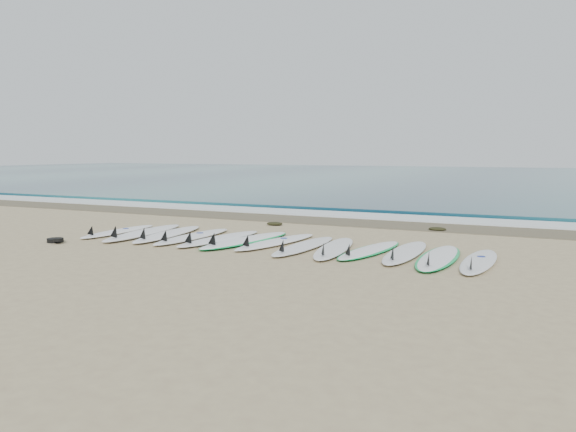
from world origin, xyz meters
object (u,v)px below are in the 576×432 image
at_px(surfboard_6, 274,242).
at_px(leash_coil, 56,240).
at_px(surfboard_0, 117,231).
at_px(surfboard_12, 479,261).

height_order(surfboard_6, leash_coil, surfboard_6).
bearing_deg(surfboard_6, leash_coil, -147.90).
bearing_deg(surfboard_6, surfboard_0, -167.43).
xyz_separation_m(surfboard_0, leash_coil, (-0.24, -1.49, -0.00)).
distance_m(surfboard_6, leash_coil, 4.43).
xyz_separation_m(surfboard_12, leash_coil, (-7.99, -1.34, -0.00)).
xyz_separation_m(surfboard_0, surfboard_6, (3.86, 0.18, 0.00)).
distance_m(surfboard_0, leash_coil, 1.51).
bearing_deg(surfboard_12, leash_coil, -169.47).
height_order(surfboard_0, surfboard_12, surfboard_12).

